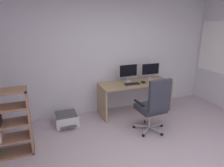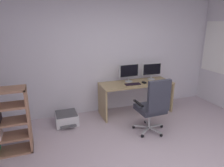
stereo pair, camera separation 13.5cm
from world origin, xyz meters
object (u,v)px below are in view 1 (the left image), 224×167
object	(u,v)px
keyboard	(132,84)
monitor_secondary	(150,70)
office_chair	(154,104)
printer	(66,119)
desk	(135,90)
monitor_main	(128,71)
computer_mouse	(143,82)

from	to	relation	value
keyboard	monitor_secondary	bearing A→B (deg)	24.66
office_chair	printer	bearing A→B (deg)	147.94
keyboard	office_chair	world-z (taller)	office_chair
desk	monitor_main	distance (m)	0.46
desk	computer_mouse	distance (m)	0.26
computer_mouse	monitor_secondary	bearing A→B (deg)	28.72
computer_mouse	office_chair	xyz separation A→B (m)	(-0.26, -0.87, -0.16)
desk	monitor_secondary	world-z (taller)	monitor_secondary
monitor_secondary	printer	bearing A→B (deg)	-175.50
office_chair	monitor_secondary	bearing A→B (deg)	62.21
desk	keyboard	world-z (taller)	keyboard
printer	keyboard	bearing A→B (deg)	-2.77
monitor_main	computer_mouse	distance (m)	0.42
monitor_main	office_chair	bearing A→B (deg)	-89.47
office_chair	printer	distance (m)	1.82
desk	office_chair	distance (m)	0.97
keyboard	computer_mouse	world-z (taller)	computer_mouse
office_chair	desk	bearing A→B (deg)	82.96
computer_mouse	office_chair	bearing A→B (deg)	-114.25
computer_mouse	printer	distance (m)	1.86
monitor_main	office_chair	world-z (taller)	monitor_main
monitor_secondary	office_chair	size ratio (longest dim) A/B	0.43
monitor_main	printer	xyz separation A→B (m)	(-1.48, -0.16, -0.85)
computer_mouse	office_chair	distance (m)	0.92
desk	keyboard	xyz separation A→B (m)	(-0.14, -0.11, 0.19)
printer	monitor_main	bearing A→B (deg)	6.28
monitor_main	keyboard	bearing A→B (deg)	-92.15
keyboard	office_chair	bearing A→B (deg)	-85.49
keyboard	computer_mouse	xyz separation A→B (m)	(0.28, 0.01, 0.01)
keyboard	printer	xyz separation A→B (m)	(-1.47, 0.07, -0.62)
desk	monitor_main	bearing A→B (deg)	135.21
keyboard	printer	world-z (taller)	keyboard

